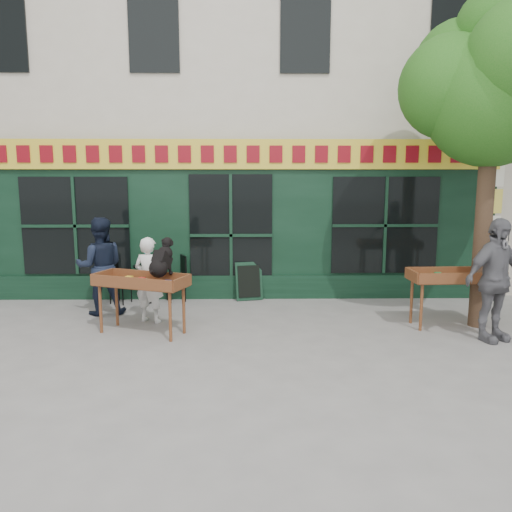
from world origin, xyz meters
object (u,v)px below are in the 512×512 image
object	(u,v)px
dog	(161,256)
man_left	(100,266)
bistro_table	(148,276)
book_cart_right	(455,279)
man_right	(494,280)
woman	(149,280)
book_cart_center	(141,284)

from	to	relation	value
dog	man_left	xyz separation A→B (m)	(-1.36, 1.24, -0.38)
bistro_table	book_cart_right	bearing A→B (deg)	-17.77
man_right	man_left	bearing A→B (deg)	143.32
man_right	book_cart_right	bearing A→B (deg)	89.10
dog	woman	world-z (taller)	dog
book_cart_right	book_cart_center	bearing A→B (deg)	-179.35
woman	man_left	size ratio (longest dim) A/B	0.84
book_cart_center	book_cart_right	size ratio (longest dim) A/B	1.06
woman	man_left	world-z (taller)	man_left
book_cart_center	man_right	world-z (taller)	man_right
woman	book_cart_right	world-z (taller)	woman
book_cart_center	book_cart_right	world-z (taller)	same
man_left	book_cart_center	bearing A→B (deg)	116.02
book_cart_center	dog	bearing A→B (deg)	12.88
man_right	man_left	distance (m)	6.77
dog	man_left	bearing A→B (deg)	158.53
book_cart_center	man_left	distance (m)	1.56
woman	man_right	xyz separation A→B (m)	(5.56, -1.09, 0.21)
book_cart_right	man_left	distance (m)	6.33
book_cart_center	woman	world-z (taller)	woman
book_cart_right	man_left	world-z (taller)	man_left
book_cart_center	book_cart_right	bearing A→B (deg)	24.37
dog	woman	distance (m)	0.95
man_right	dog	bearing A→B (deg)	153.00
woman	book_cart_right	xyz separation A→B (m)	(5.26, -0.34, 0.06)
book_cart_right	bistro_table	world-z (taller)	book_cart_right
woman	book_cart_right	size ratio (longest dim) A/B	0.99
dog	man_left	distance (m)	1.88
bistro_table	man_left	xyz separation A→B (m)	(-0.70, -0.90, 0.36)
book_cart_center	bistro_table	distance (m)	2.13
woman	bistro_table	bearing A→B (deg)	-57.00
woman	book_cart_right	bearing A→B (deg)	-162.70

